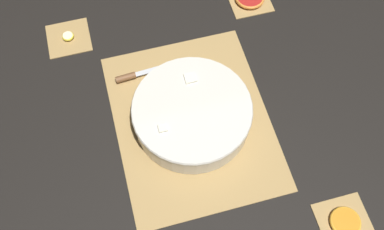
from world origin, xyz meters
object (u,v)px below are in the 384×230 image
(fruit_salad_bowl, at_px, (192,113))
(paring_knife, at_px, (128,77))
(orange_slice_whole, at_px, (345,222))
(banana_coin_single, at_px, (68,36))

(fruit_salad_bowl, relative_size, paring_knife, 2.15)
(fruit_salad_bowl, bearing_deg, orange_slice_whole, 38.03)
(paring_knife, bearing_deg, orange_slice_whole, 38.23)
(fruit_salad_bowl, distance_m, paring_knife, 0.22)
(fruit_salad_bowl, height_order, orange_slice_whole, fruit_salad_bowl)
(orange_slice_whole, height_order, banana_coin_single, orange_slice_whole)
(paring_knife, bearing_deg, fruit_salad_bowl, 38.66)
(orange_slice_whole, bearing_deg, fruit_salad_bowl, -141.97)
(fruit_salad_bowl, relative_size, banana_coin_single, 9.00)
(fruit_salad_bowl, height_order, banana_coin_single, fruit_salad_bowl)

